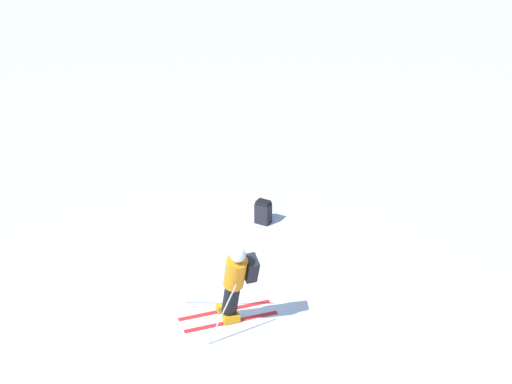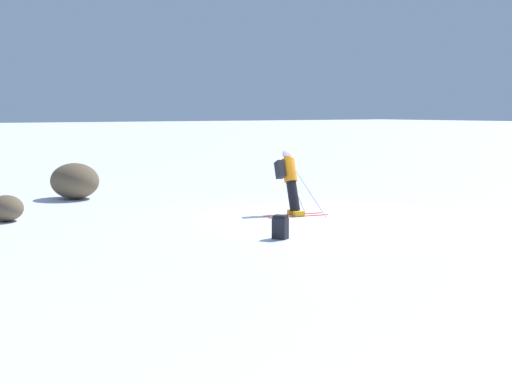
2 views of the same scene
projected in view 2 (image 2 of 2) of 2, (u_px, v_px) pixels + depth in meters
The scene contains 5 objects.
ground_plane at pixel (308, 218), 17.82m from camera, with size 300.00×300.00×0.00m, color white.
skier at pixel (290, 178), 18.42m from camera, with size 1.49×1.71×1.71m.
spare_backpack at pixel (280, 227), 14.88m from camera, with size 0.37×0.34×0.50m.
exposed_boulder_0 at pixel (6, 208), 17.28m from camera, with size 0.98×0.83×0.63m, color brown.
exposed_boulder_1 at pixel (75, 181), 21.66m from camera, with size 1.68×1.43×1.09m, color brown.
Camera 2 is at (-13.78, 11.08, 2.67)m, focal length 50.00 mm.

